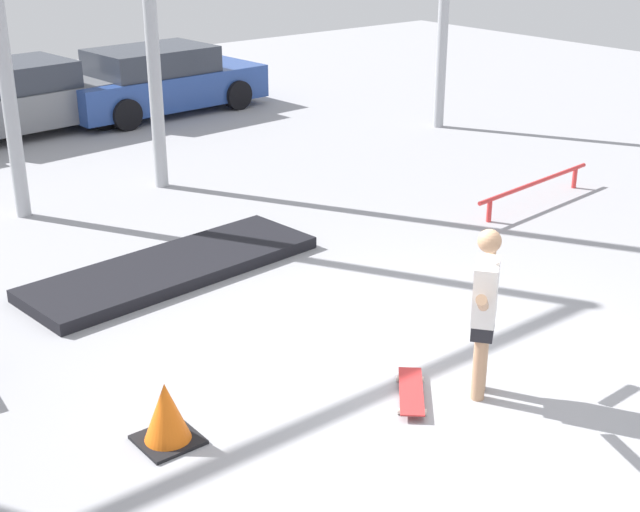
% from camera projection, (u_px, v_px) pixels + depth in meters
% --- Properties ---
extents(ground_plane, '(36.00, 36.00, 0.00)m').
position_uv_depth(ground_plane, '(413.00, 376.00, 8.25)').
color(ground_plane, '#9E9EA3').
extents(skateboarder, '(1.15, 0.90, 1.56)m').
position_uv_depth(skateboarder, '(485.00, 306.00, 7.63)').
color(skateboarder, tan).
rests_on(skateboarder, ground_plane).
extents(skateboard, '(0.71, 0.75, 0.08)m').
position_uv_depth(skateboard, '(411.00, 391.00, 7.87)').
color(skateboard, red).
rests_on(skateboard, ground_plane).
extents(manual_pad, '(3.64, 1.47, 0.14)m').
position_uv_depth(manual_pad, '(173.00, 267.00, 10.46)').
color(manual_pad, black).
rests_on(manual_pad, ground_plane).
extents(grind_rail, '(2.65, 0.31, 0.34)m').
position_uv_depth(grind_rail, '(535.00, 186.00, 12.74)').
color(grind_rail, red).
rests_on(grind_rail, ground_plane).
extents(parked_car_grey, '(4.35, 2.18, 1.32)m').
position_uv_depth(parked_car_grey, '(13.00, 99.00, 16.37)').
color(parked_car_grey, slate).
rests_on(parked_car_grey, ground_plane).
extents(parked_car_blue, '(4.36, 2.08, 1.33)m').
position_uv_depth(parked_car_blue, '(158.00, 81.00, 18.00)').
color(parked_car_blue, '#284793').
rests_on(parked_car_blue, ground_plane).
extents(traffic_cone, '(0.48, 0.48, 0.54)m').
position_uv_depth(traffic_cone, '(166.00, 414.00, 7.16)').
color(traffic_cone, black).
rests_on(traffic_cone, ground_plane).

